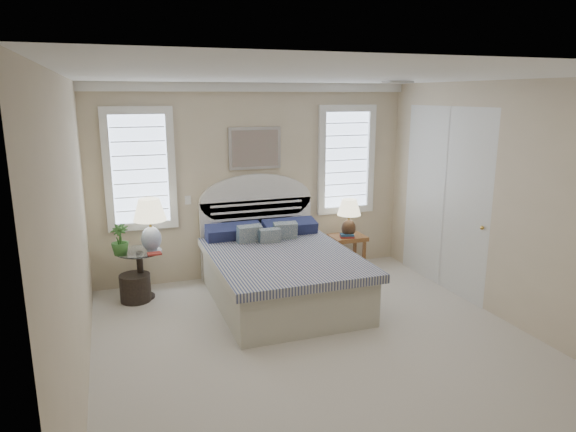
# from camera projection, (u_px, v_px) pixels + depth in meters

# --- Properties ---
(floor) EXTENTS (4.50, 5.00, 0.01)m
(floor) POSITION_uv_depth(u_px,v_px,m) (324.00, 350.00, 5.24)
(floor) COLOR beige
(floor) RESTS_ON ground
(ceiling) EXTENTS (4.50, 5.00, 0.01)m
(ceiling) POSITION_uv_depth(u_px,v_px,m) (329.00, 76.00, 4.62)
(ceiling) COLOR white
(ceiling) RESTS_ON wall_back
(wall_back) EXTENTS (4.50, 0.02, 2.70)m
(wall_back) POSITION_uv_depth(u_px,v_px,m) (255.00, 181.00, 7.22)
(wall_back) COLOR beige
(wall_back) RESTS_ON floor
(wall_left) EXTENTS (0.02, 5.00, 2.70)m
(wall_left) POSITION_uv_depth(u_px,v_px,m) (74.00, 244.00, 4.20)
(wall_left) COLOR beige
(wall_left) RESTS_ON floor
(wall_right) EXTENTS (0.02, 5.00, 2.70)m
(wall_right) POSITION_uv_depth(u_px,v_px,m) (513.00, 205.00, 5.66)
(wall_right) COLOR beige
(wall_right) RESTS_ON floor
(crown_molding) EXTENTS (4.50, 0.08, 0.12)m
(crown_molding) POSITION_uv_depth(u_px,v_px,m) (254.00, 87.00, 6.89)
(crown_molding) COLOR white
(crown_molding) RESTS_ON wall_back
(hvac_vent) EXTENTS (0.30, 0.20, 0.02)m
(hvac_vent) POSITION_uv_depth(u_px,v_px,m) (398.00, 82.00, 5.74)
(hvac_vent) COLOR #B2B2B2
(hvac_vent) RESTS_ON ceiling
(switch_plate) EXTENTS (0.08, 0.01, 0.12)m
(switch_plate) POSITION_uv_depth(u_px,v_px,m) (188.00, 200.00, 6.94)
(switch_plate) COLOR white
(switch_plate) RESTS_ON wall_back
(window_left) EXTENTS (0.90, 0.06, 1.60)m
(window_left) POSITION_uv_depth(u_px,v_px,m) (140.00, 169.00, 6.64)
(window_left) COLOR silver
(window_left) RESTS_ON wall_back
(window_right) EXTENTS (0.90, 0.06, 1.60)m
(window_right) POSITION_uv_depth(u_px,v_px,m) (346.00, 160.00, 7.60)
(window_right) COLOR silver
(window_right) RESTS_ON wall_back
(painting) EXTENTS (0.74, 0.04, 0.58)m
(painting) POSITION_uv_depth(u_px,v_px,m) (255.00, 148.00, 7.07)
(painting) COLOR silver
(painting) RESTS_ON wall_back
(closet_door) EXTENTS (0.02, 1.80, 2.40)m
(closet_door) POSITION_uv_depth(u_px,v_px,m) (444.00, 199.00, 6.79)
(closet_door) COLOR silver
(closet_door) RESTS_ON floor
(bed) EXTENTS (1.72, 2.28, 1.47)m
(bed) POSITION_uv_depth(u_px,v_px,m) (279.00, 270.00, 6.49)
(bed) COLOR #B7B3A0
(bed) RESTS_ON floor
(side_table_left) EXTENTS (0.56, 0.56, 0.63)m
(side_table_left) POSITION_uv_depth(u_px,v_px,m) (140.00, 269.00, 6.49)
(side_table_left) COLOR black
(side_table_left) RESTS_ON floor
(nightstand_right) EXTENTS (0.50, 0.40, 0.53)m
(nightstand_right) POSITION_uv_depth(u_px,v_px,m) (347.00, 245.00, 7.54)
(nightstand_right) COLOR olive
(nightstand_right) RESTS_ON floor
(floor_pot) EXTENTS (0.38, 0.38, 0.35)m
(floor_pot) POSITION_uv_depth(u_px,v_px,m) (135.00, 288.00, 6.45)
(floor_pot) COLOR black
(floor_pot) RESTS_ON floor
(lamp_left) EXTENTS (0.53, 0.53, 0.67)m
(lamp_left) POSITION_uv_depth(u_px,v_px,m) (150.00, 219.00, 6.38)
(lamp_left) COLOR white
(lamp_left) RESTS_ON side_table_left
(lamp_right) EXTENTS (0.38, 0.38, 0.56)m
(lamp_right) POSITION_uv_depth(u_px,v_px,m) (349.00, 214.00, 7.39)
(lamp_right) COLOR black
(lamp_right) RESTS_ON nightstand_right
(potted_plant) EXTENTS (0.28, 0.28, 0.38)m
(potted_plant) POSITION_uv_depth(u_px,v_px,m) (120.00, 240.00, 6.23)
(potted_plant) COLOR #3B7B31
(potted_plant) RESTS_ON side_table_left
(books_left) EXTENTS (0.17, 0.13, 0.02)m
(books_left) POSITION_uv_depth(u_px,v_px,m) (155.00, 254.00, 6.29)
(books_left) COLOR maroon
(books_left) RESTS_ON side_table_left
(books_right) EXTENTS (0.24, 0.21, 0.05)m
(books_right) POSITION_uv_depth(u_px,v_px,m) (347.00, 236.00, 7.41)
(books_right) COLOR maroon
(books_right) RESTS_ON nightstand_right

